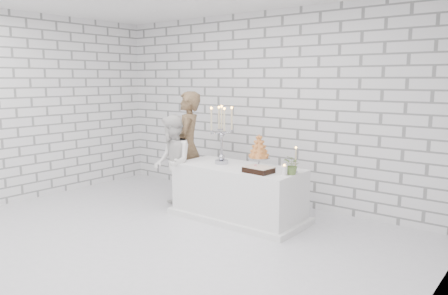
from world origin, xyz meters
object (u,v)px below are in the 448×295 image
groom (188,147)px  candelabra (222,135)px  cake_table (238,193)px  croquembouche (259,151)px  bride (172,163)px

groom → candelabra: (0.86, -0.22, 0.29)m
candelabra → cake_table: bearing=0.5°
groom → candelabra: 0.93m
cake_table → croquembouche: croquembouche is taller
groom → candelabra: groom is taller
cake_table → croquembouche: size_ratio=3.85×
cake_table → groom: size_ratio=1.02×
cake_table → croquembouche: (0.28, 0.08, 0.61)m
groom → cake_table: bearing=46.7°
cake_table → bride: bearing=-164.9°
groom → croquembouche: groom is taller
bride → groom: bearing=147.2°
cake_table → candelabra: bearing=-179.5°
groom → croquembouche: size_ratio=3.76×
groom → croquembouche: 1.45m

